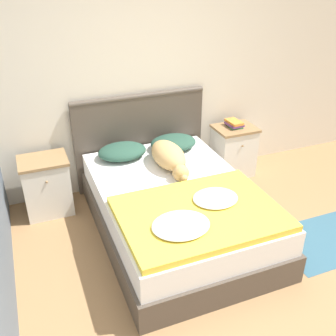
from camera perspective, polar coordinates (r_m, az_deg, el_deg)
The scene contains 11 objects.
ground_plane at distance 3.16m, azimuth 6.32°, elevation -20.35°, with size 16.00×16.00×0.00m, color #997047.
wall_back at distance 4.20m, azimuth -6.53°, elevation 13.36°, with size 9.00×0.06×2.55m.
bed at distance 3.73m, azimuth 1.16°, elevation -6.17°, with size 1.40×2.02×0.50m.
headboard at distance 4.42m, azimuth -4.01°, elevation 4.32°, with size 1.48×0.06×1.07m.
nightstand_left at distance 4.17m, azimuth -17.19°, elevation -2.46°, with size 0.47×0.39×0.61m.
nightstand_right at distance 4.76m, azimuth 9.45°, elevation 2.50°, with size 0.47×0.39×0.61m.
pillow_left at distance 4.11m, azimuth -6.66°, elevation 2.42°, with size 0.50×0.39×0.14m.
pillow_right at distance 4.27m, azimuth 0.78°, elevation 3.70°, with size 0.50×0.39×0.14m.
quilt at distance 3.19m, azimuth 4.48°, elevation -6.60°, with size 1.29×0.95×0.10m.
dog at distance 3.89m, azimuth 0.21°, elevation 1.65°, with size 0.29×0.80×0.23m.
book_stack at distance 4.63m, azimuth 9.59°, elevation 6.36°, with size 0.17×0.22×0.07m.
Camera 1 is at (-1.06, -1.78, 2.38)m, focal length 42.00 mm.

